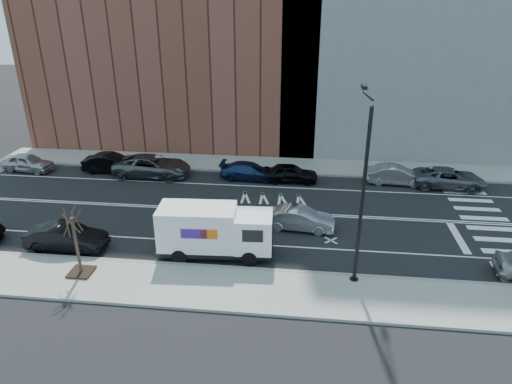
% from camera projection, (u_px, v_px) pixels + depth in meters
% --- Properties ---
extents(ground, '(120.00, 120.00, 0.00)m').
position_uv_depth(ground, '(239.00, 211.00, 30.59)').
color(ground, black).
rests_on(ground, ground).
extents(sidewalk_near, '(44.00, 3.60, 0.15)m').
position_uv_depth(sidewalk_near, '(213.00, 288.00, 22.57)').
color(sidewalk_near, gray).
rests_on(sidewalk_near, ground).
extents(sidewalk_far, '(44.00, 3.60, 0.15)m').
position_uv_depth(sidewalk_far, '(254.00, 164.00, 38.56)').
color(sidewalk_far, gray).
rests_on(sidewalk_far, ground).
extents(curb_near, '(44.00, 0.25, 0.17)m').
position_uv_depth(curb_near, '(219.00, 267.00, 24.20)').
color(curb_near, gray).
rests_on(curb_near, ground).
extents(curb_far, '(44.00, 0.25, 0.17)m').
position_uv_depth(curb_far, '(252.00, 172.00, 36.92)').
color(curb_far, gray).
rests_on(curb_far, ground).
extents(crosswalk, '(3.00, 14.00, 0.01)m').
position_uv_depth(crosswalk, '(488.00, 223.00, 28.94)').
color(crosswalk, white).
rests_on(crosswalk, ground).
extents(road_markings, '(40.00, 8.60, 0.01)m').
position_uv_depth(road_markings, '(239.00, 211.00, 30.59)').
color(road_markings, white).
rests_on(road_markings, ground).
extents(bldg_brick, '(26.00, 10.00, 22.00)m').
position_uv_depth(bldg_brick, '(175.00, 21.00, 41.13)').
color(bldg_brick, brown).
rests_on(bldg_brick, ground).
extents(streetlight, '(0.44, 4.02, 9.34)m').
position_uv_depth(streetlight, '(362.00, 186.00, 21.54)').
color(streetlight, black).
rests_on(streetlight, ground).
extents(street_tree, '(1.20, 1.20, 3.75)m').
position_uv_depth(street_tree, '(78.00, 251.00, 23.10)').
color(street_tree, black).
rests_on(street_tree, ground).
extents(fedex_van, '(6.43, 2.52, 2.89)m').
position_uv_depth(fedex_van, '(214.00, 231.00, 24.95)').
color(fedex_van, black).
rests_on(fedex_van, ground).
extents(far_parked_a, '(4.39, 2.19, 1.44)m').
position_uv_depth(far_parked_a, '(28.00, 162.00, 37.13)').
color(far_parked_a, '#ABAAAF').
rests_on(far_parked_a, ground).
extents(far_parked_b, '(4.62, 1.73, 1.51)m').
position_uv_depth(far_parked_b, '(112.00, 163.00, 36.87)').
color(far_parked_b, black).
rests_on(far_parked_b, ground).
extents(far_parked_c, '(6.04, 2.82, 1.67)m').
position_uv_depth(far_parked_c, '(152.00, 166.00, 36.04)').
color(far_parked_c, '#515459').
rests_on(far_parked_c, ground).
extents(far_parked_d, '(4.66, 2.09, 1.32)m').
position_uv_depth(far_parked_d, '(249.00, 171.00, 35.51)').
color(far_parked_d, navy).
rests_on(far_parked_d, ground).
extents(far_parked_e, '(4.18, 1.70, 1.42)m').
position_uv_depth(far_parked_e, '(290.00, 173.00, 35.00)').
color(far_parked_e, black).
rests_on(far_parked_e, ground).
extents(far_parked_f, '(4.45, 1.73, 1.44)m').
position_uv_depth(far_parked_f, '(396.00, 175.00, 34.60)').
color(far_parked_f, '#98989C').
rests_on(far_parked_f, ground).
extents(far_parked_g, '(5.39, 2.71, 1.46)m').
position_uv_depth(far_parked_g, '(449.00, 178.00, 34.00)').
color(far_parked_g, '#54585D').
rests_on(far_parked_g, ground).
extents(driving_sedan, '(4.36, 1.86, 1.40)m').
position_uv_depth(driving_sedan, '(300.00, 219.00, 28.04)').
color(driving_sedan, '#B5B6BB').
rests_on(driving_sedan, ground).
extents(near_parked_rear_a, '(4.55, 1.64, 1.49)m').
position_uv_depth(near_parked_rear_a, '(67.00, 237.00, 25.82)').
color(near_parked_rear_a, black).
rests_on(near_parked_rear_a, ground).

